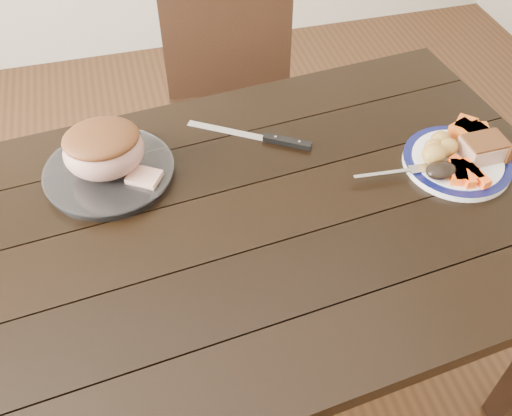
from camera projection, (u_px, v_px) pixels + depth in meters
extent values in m
plane|color=#472B16|center=(229.00, 386.00, 1.76)|extent=(4.00, 4.00, 0.00)
cube|color=black|center=(218.00, 231.00, 1.23)|extent=(1.68, 1.06, 0.04)
cube|color=black|center=(393.00, 169.00, 1.91)|extent=(0.07, 0.07, 0.71)
cube|color=black|center=(233.00, 133.00, 1.89)|extent=(0.49, 0.49, 0.04)
cube|color=black|center=(227.00, 33.00, 1.85)|extent=(0.42, 0.11, 0.46)
cube|color=black|center=(278.00, 148.00, 2.20)|extent=(0.04, 0.04, 0.43)
cube|color=black|center=(290.00, 217.00, 1.95)|extent=(0.04, 0.04, 0.43)
cube|color=black|center=(185.00, 153.00, 2.17)|extent=(0.04, 0.04, 0.43)
cube|color=black|center=(185.00, 223.00, 1.93)|extent=(0.04, 0.04, 0.43)
cylinder|color=white|center=(456.00, 162.00, 1.33)|extent=(0.25, 0.25, 0.02)
torus|color=#0D1041|center=(457.00, 160.00, 1.33)|extent=(0.25, 0.25, 0.02)
cylinder|color=white|center=(110.00, 173.00, 1.31)|extent=(0.29, 0.29, 0.02)
cube|color=tan|center=(483.00, 149.00, 1.32)|extent=(0.10, 0.08, 0.04)
ellipsoid|color=gold|center=(441.00, 140.00, 1.34)|extent=(0.05, 0.04, 0.04)
ellipsoid|color=gold|center=(434.00, 154.00, 1.30)|extent=(0.06, 0.05, 0.05)
ellipsoid|color=gold|center=(448.00, 147.00, 1.32)|extent=(0.05, 0.04, 0.04)
ellipsoid|color=gold|center=(433.00, 147.00, 1.32)|extent=(0.04, 0.04, 0.04)
ellipsoid|color=gold|center=(443.00, 150.00, 1.32)|extent=(0.04, 0.04, 0.04)
cube|color=#FF5915|center=(466.00, 175.00, 1.27)|extent=(0.03, 0.07, 0.02)
cube|color=#FF5915|center=(456.00, 172.00, 1.28)|extent=(0.04, 0.07, 0.02)
cube|color=#FF5915|center=(471.00, 171.00, 1.28)|extent=(0.03, 0.07, 0.02)
cube|color=#FF5915|center=(463.00, 166.00, 1.29)|extent=(0.05, 0.07, 0.02)
cube|color=#FF5915|center=(461.00, 172.00, 1.28)|extent=(0.04, 0.07, 0.02)
cube|color=#FF5915|center=(477.00, 176.00, 1.27)|extent=(0.03, 0.07, 0.02)
cube|color=#FF5915|center=(455.00, 172.00, 1.28)|extent=(0.05, 0.07, 0.02)
cube|color=orange|center=(464.00, 128.00, 1.37)|extent=(0.07, 0.07, 0.04)
cube|color=orange|center=(473.00, 134.00, 1.36)|extent=(0.06, 0.06, 0.04)
cube|color=orange|center=(462.00, 132.00, 1.36)|extent=(0.07, 0.06, 0.04)
cube|color=orange|center=(476.00, 134.00, 1.36)|extent=(0.06, 0.06, 0.04)
ellipsoid|color=black|center=(441.00, 170.00, 1.27)|extent=(0.07, 0.05, 0.03)
cube|color=silver|center=(383.00, 174.00, 1.29)|extent=(0.14, 0.02, 0.00)
cube|color=silver|center=(419.00, 169.00, 1.30)|extent=(0.05, 0.03, 0.00)
ellipsoid|color=tan|center=(104.00, 151.00, 1.26)|extent=(0.18, 0.15, 0.12)
cube|color=tan|center=(144.00, 178.00, 1.27)|extent=(0.09, 0.08, 0.02)
cube|color=silver|center=(226.00, 131.00, 1.42)|extent=(0.18, 0.13, 0.00)
cube|color=black|center=(287.00, 142.00, 1.39)|extent=(0.11, 0.08, 0.01)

